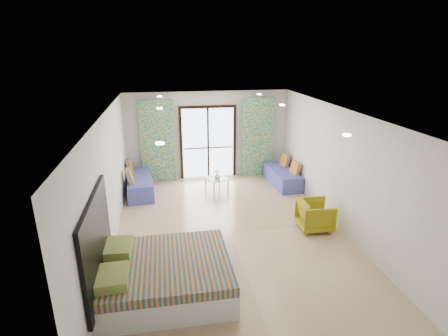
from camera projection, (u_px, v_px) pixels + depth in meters
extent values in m
cube|color=black|center=(208.00, 107.00, 10.52)|extent=(1.76, 0.08, 0.08)
cube|color=black|center=(181.00, 145.00, 10.76)|extent=(0.08, 0.08, 2.20)
cube|color=black|center=(235.00, 142.00, 11.03)|extent=(0.08, 0.08, 2.20)
cube|color=black|center=(208.00, 143.00, 10.89)|extent=(0.05, 0.06, 2.20)
cube|color=#595451|center=(208.00, 148.00, 10.96)|extent=(1.52, 0.03, 0.04)
cube|color=beige|center=(157.00, 142.00, 10.46)|extent=(1.00, 0.10, 2.50)
cube|color=beige|center=(258.00, 138.00, 10.97)|extent=(1.00, 0.10, 2.50)
cylinder|color=#FFE0B2|center=(160.00, 143.00, 4.84)|extent=(0.12, 0.12, 0.02)
cylinder|color=#FFE0B2|center=(347.00, 135.00, 5.29)|extent=(0.12, 0.12, 0.02)
cylinder|color=#FFE0B2|center=(160.00, 108.00, 7.63)|extent=(0.12, 0.12, 0.02)
cylinder|color=#FFE0B2|center=(282.00, 105.00, 8.09)|extent=(0.12, 0.12, 0.02)
cylinder|color=#FFE0B2|center=(160.00, 96.00, 9.49)|extent=(0.12, 0.12, 0.02)
cylinder|color=#FFE0B2|center=(259.00, 94.00, 9.95)|extent=(0.12, 0.12, 0.02)
cube|color=black|center=(97.00, 243.00, 5.43)|extent=(0.06, 2.10, 1.50)
cube|color=silver|center=(108.00, 208.00, 6.60)|extent=(0.02, 0.10, 0.10)
cube|color=silver|center=(166.00, 280.00, 5.87)|extent=(2.18, 1.74, 0.44)
cube|color=navy|center=(165.00, 265.00, 5.77)|extent=(2.16, 1.78, 0.16)
cube|color=#176A5D|center=(111.00, 278.00, 5.21)|extent=(0.52, 0.62, 0.15)
cube|color=#176A5D|center=(117.00, 248.00, 5.98)|extent=(0.53, 0.63, 0.15)
cube|color=#434AA1|center=(140.00, 186.00, 9.92)|extent=(0.84, 1.83, 0.39)
cube|color=#434AA1|center=(139.00, 178.00, 9.84)|extent=(0.82, 1.79, 0.10)
cube|color=navy|center=(130.00, 176.00, 9.33)|extent=(0.24, 0.46, 0.41)
cube|color=navy|center=(129.00, 167.00, 10.09)|extent=(0.24, 0.46, 0.41)
cube|color=#434AA1|center=(282.00, 178.00, 10.55)|extent=(0.74, 1.70, 0.37)
cube|color=#434AA1|center=(282.00, 171.00, 10.48)|extent=(0.73, 1.67, 0.09)
cube|color=navy|center=(295.00, 168.00, 10.10)|extent=(0.21, 0.43, 0.39)
cube|color=navy|center=(285.00, 160.00, 10.81)|extent=(0.21, 0.43, 0.39)
cylinder|color=silver|center=(214.00, 188.00, 9.82)|extent=(0.06, 0.06, 0.35)
cylinder|color=silver|center=(228.00, 185.00, 10.06)|extent=(0.06, 0.06, 0.35)
cylinder|color=silver|center=(206.00, 183.00, 10.20)|extent=(0.06, 0.06, 0.35)
cylinder|color=silver|center=(219.00, 180.00, 10.44)|extent=(0.06, 0.06, 0.35)
cube|color=#8CA59E|center=(217.00, 178.00, 10.07)|extent=(0.72, 0.72, 0.02)
sphere|color=white|center=(218.00, 172.00, 10.03)|extent=(0.06, 0.06, 0.06)
sphere|color=white|center=(216.00, 171.00, 10.04)|extent=(0.06, 0.06, 0.06)
sphere|color=white|center=(215.00, 171.00, 9.97)|extent=(0.06, 0.06, 0.06)
sphere|color=white|center=(217.00, 171.00, 9.96)|extent=(0.06, 0.06, 0.06)
imported|color=white|center=(217.00, 176.00, 9.99)|extent=(0.20, 0.21, 0.18)
imported|color=#968C13|center=(315.00, 214.00, 7.89)|extent=(0.71, 0.75, 0.74)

